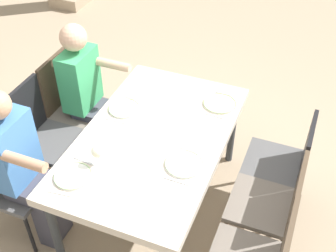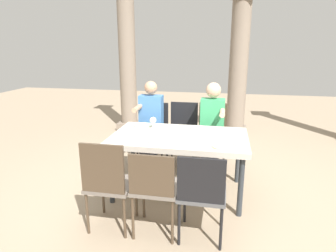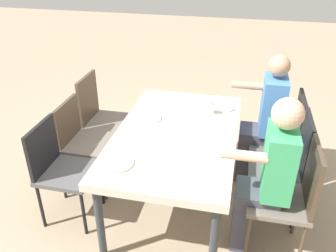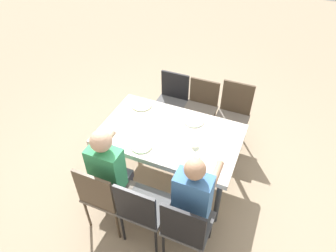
{
  "view_description": "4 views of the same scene",
  "coord_description": "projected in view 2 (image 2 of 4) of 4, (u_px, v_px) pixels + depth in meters",
  "views": [
    {
      "loc": [
        -2.08,
        -0.95,
        2.81
      ],
      "look_at": [
        0.11,
        -0.07,
        0.78
      ],
      "focal_mm": 46.38,
      "sensor_mm": 36.0,
      "label": 1
    },
    {
      "loc": [
        0.52,
        -3.36,
        1.81
      ],
      "look_at": [
        -0.14,
        0.01,
        0.85
      ],
      "focal_mm": 31.49,
      "sensor_mm": 36.0,
      "label": 2
    },
    {
      "loc": [
        2.48,
        0.49,
        2.22
      ],
      "look_at": [
        0.05,
        -0.06,
        0.83
      ],
      "focal_mm": 37.75,
      "sensor_mm": 36.0,
      "label": 3
    },
    {
      "loc": [
        -0.99,
        2.38,
        3.11
      ],
      "look_at": [
        0.05,
        -0.07,
        0.78
      ],
      "focal_mm": 32.3,
      "sensor_mm": 36.0,
      "label": 4
    }
  ],
  "objects": [
    {
      "name": "ground_plane",
      "position": [
        179.0,
        191.0,
        3.76
      ],
      "size": [
        16.0,
        16.0,
        0.0
      ],
      "primitive_type": "plane",
      "color": "gray"
    },
    {
      "name": "dining_table",
      "position": [
        179.0,
        140.0,
        3.58
      ],
      "size": [
        1.62,
        0.99,
        0.75
      ],
      "color": "beige",
      "rests_on": "ground"
    },
    {
      "name": "chair_west_north",
      "position": [
        154.0,
        130.0,
        4.59
      ],
      "size": [
        0.44,
        0.44,
        0.93
      ],
      "color": "#4F4F50",
      "rests_on": "ground"
    },
    {
      "name": "chair_west_south",
      "position": [
        108.0,
        181.0,
        2.85
      ],
      "size": [
        0.44,
        0.44,
        0.95
      ],
      "color": "#6A6158",
      "rests_on": "ground"
    },
    {
      "name": "chair_mid_north",
      "position": [
        183.0,
        130.0,
        4.5
      ],
      "size": [
        0.44,
        0.44,
        0.95
      ],
      "color": "#4F4F50",
      "rests_on": "ground"
    },
    {
      "name": "chair_mid_south",
      "position": [
        155.0,
        186.0,
        2.77
      ],
      "size": [
        0.44,
        0.44,
        0.88
      ],
      "color": "#6A6158",
      "rests_on": "ground"
    },
    {
      "name": "chair_east_north",
      "position": [
        212.0,
        131.0,
        4.42
      ],
      "size": [
        0.44,
        0.44,
        0.96
      ],
      "color": "#6A6158",
      "rests_on": "ground"
    },
    {
      "name": "chair_east_south",
      "position": [
        202.0,
        191.0,
        2.69
      ],
      "size": [
        0.44,
        0.44,
        0.88
      ],
      "color": "#4F4F50",
      "rests_on": "ground"
    },
    {
      "name": "diner_woman_green",
      "position": [
        150.0,
        123.0,
        4.36
      ],
      "size": [
        0.35,
        0.49,
        1.3
      ],
      "color": "#3F3F4C",
      "rests_on": "ground"
    },
    {
      "name": "diner_man_white",
      "position": [
        212.0,
        125.0,
        4.2
      ],
      "size": [
        0.34,
        0.5,
        1.3
      ],
      "color": "#3F3F4C",
      "rests_on": "ground"
    },
    {
      "name": "stone_column_near",
      "position": [
        127.0,
        62.0,
        6.16
      ],
      "size": [
        0.45,
        0.45,
        2.97
      ],
      "color": "gray",
      "rests_on": "ground"
    },
    {
      "name": "stone_column_centre",
      "position": [
        238.0,
        69.0,
        5.77
      ],
      "size": [
        0.47,
        0.47,
        2.73
      ],
      "color": "gray",
      "rests_on": "ground"
    },
    {
      "name": "plate_0",
      "position": [
        143.0,
        125.0,
        3.96
      ],
      "size": [
        0.24,
        0.24,
        0.02
      ],
      "color": "white",
      "rests_on": "dining_table"
    },
    {
      "name": "wine_glass_0",
      "position": [
        153.0,
        120.0,
        3.81
      ],
      "size": [
        0.08,
        0.08,
        0.15
      ],
      "color": "white",
      "rests_on": "dining_table"
    },
    {
      "name": "fork_0",
      "position": [
        132.0,
        125.0,
        3.99
      ],
      "size": [
        0.04,
        0.17,
        0.01
      ],
      "primitive_type": "cube",
      "rotation": [
        0.0,
        0.0,
        0.12
      ],
      "color": "silver",
      "rests_on": "dining_table"
    },
    {
      "name": "spoon_0",
      "position": [
        154.0,
        126.0,
        3.94
      ],
      "size": [
        0.03,
        0.17,
        0.01
      ],
      "primitive_type": "cube",
      "rotation": [
        0.0,
        0.0,
        -0.08
      ],
      "color": "silver",
      "rests_on": "dining_table"
    },
    {
      "name": "plate_1",
      "position": [
        159.0,
        141.0,
        3.3
      ],
      "size": [
        0.26,
        0.26,
        0.02
      ],
      "color": "white",
      "rests_on": "dining_table"
    },
    {
      "name": "fork_1",
      "position": [
        146.0,
        141.0,
        3.33
      ],
      "size": [
        0.02,
        0.17,
        0.01
      ],
      "primitive_type": "cube",
      "rotation": [
        0.0,
        0.0,
        -0.01
      ],
      "color": "silver",
      "rests_on": "dining_table"
    },
    {
      "name": "spoon_1",
      "position": [
        172.0,
        143.0,
        3.28
      ],
      "size": [
        0.02,
        0.17,
        0.01
      ],
      "primitive_type": "cube",
      "rotation": [
        0.0,
        0.0,
        0.01
      ],
      "color": "silver",
      "rests_on": "dining_table"
    },
    {
      "name": "plate_2",
      "position": [
        199.0,
        128.0,
        3.83
      ],
      "size": [
        0.24,
        0.24,
        0.02
      ],
      "color": "white",
      "rests_on": "dining_table"
    },
    {
      "name": "fork_2",
      "position": [
        187.0,
        128.0,
        3.86
      ],
      "size": [
        0.02,
        0.17,
        0.01
      ],
      "primitive_type": "cube",
      "rotation": [
        0.0,
        0.0,
        0.01
      ],
      "color": "silver",
      "rests_on": "dining_table"
    },
    {
      "name": "spoon_2",
      "position": [
        210.0,
        129.0,
        3.8
      ],
      "size": [
        0.02,
        0.17,
        0.01
      ],
      "primitive_type": "cube",
      "rotation": [
        0.0,
        0.0,
        -0.02
      ],
      "color": "silver",
      "rests_on": "dining_table"
    },
    {
      "name": "plate_3",
      "position": [
        224.0,
        146.0,
        3.14
      ],
      "size": [
        0.26,
        0.26,
        0.02
      ],
      "color": "silver",
      "rests_on": "dining_table"
    },
    {
      "name": "fork_3",
      "position": [
        210.0,
        146.0,
        3.17
      ],
      "size": [
        0.02,
        0.17,
        0.01
      ],
      "primitive_type": "cube",
      "rotation": [
        0.0,
        0.0,
        -0.05
      ],
      "color": "silver",
      "rests_on": "dining_table"
    },
    {
      "name": "spoon_3",
      "position": [
        238.0,
        148.0,
        3.12
      ],
      "size": [
        0.02,
        0.17,
        0.01
      ],
      "primitive_type": "cube",
      "rotation": [
        0.0,
        0.0,
        -0.0
      ],
      "color": "silver",
      "rests_on": "dining_table"
    }
  ]
}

